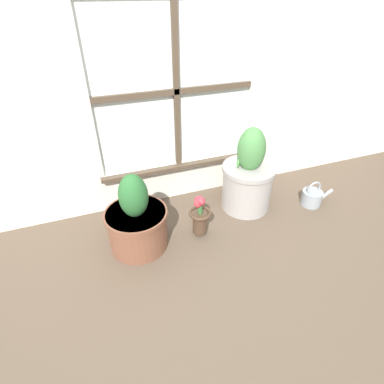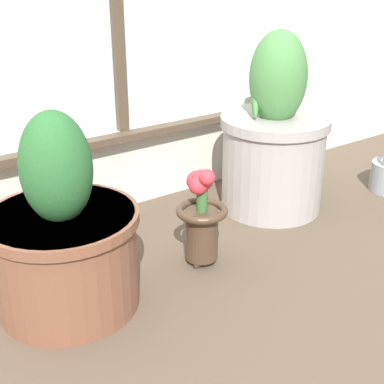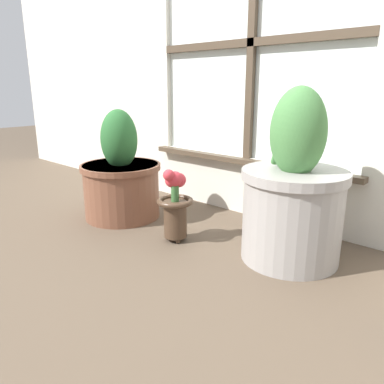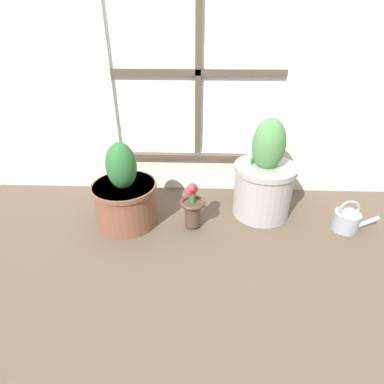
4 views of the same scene
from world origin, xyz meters
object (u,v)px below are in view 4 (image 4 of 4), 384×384
at_px(potted_plant_left, 125,196).
at_px(watering_can, 347,220).
at_px(potted_plant_right, 264,179).
at_px(flower_vase, 192,205).

xyz_separation_m(potted_plant_left, watering_can, (1.31, -0.02, -0.12)).
xyz_separation_m(potted_plant_left, potted_plant_right, (0.83, 0.13, 0.05)).
height_order(potted_plant_left, potted_plant_right, potted_plant_right).
bearing_deg(potted_plant_right, watering_can, -18.08).
distance_m(potted_plant_left, flower_vase, 0.40).
bearing_deg(potted_plant_left, potted_plant_right, 9.15).
xyz_separation_m(flower_vase, watering_can, (0.91, 0.01, -0.09)).
xyz_separation_m(potted_plant_right, watering_can, (0.48, -0.16, -0.18)).
bearing_deg(watering_can, flower_vase, -179.39).
distance_m(potted_plant_right, flower_vase, 0.47).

